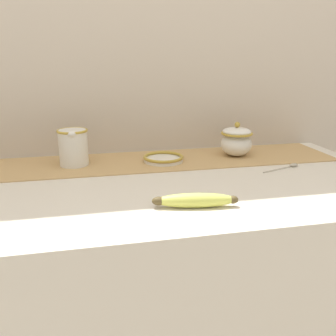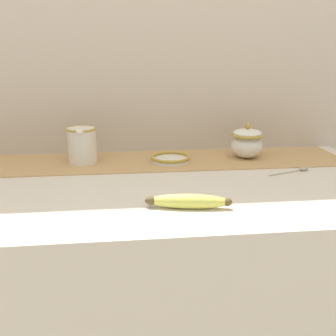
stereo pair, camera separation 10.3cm
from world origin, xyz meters
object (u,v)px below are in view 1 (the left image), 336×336
at_px(cream_pitcher, 73,146).
at_px(sugar_bowl, 236,141).
at_px(banana, 195,200).
at_px(spoon, 291,166).
at_px(small_dish, 163,158).

relative_size(cream_pitcher, sugar_bowl, 0.99).
bearing_deg(banana, spoon, 32.89).
bearing_deg(spoon, banana, -166.50).
height_order(sugar_bowl, small_dish, sugar_bowl).
distance_m(cream_pitcher, small_dish, 0.30).
relative_size(sugar_bowl, spoon, 0.82).
height_order(sugar_bowl, spoon, sugar_bowl).
xyz_separation_m(cream_pitcher, spoon, (0.69, -0.17, -0.06)).
height_order(small_dish, spoon, small_dish).
height_order(small_dish, banana, banana).
xyz_separation_m(cream_pitcher, sugar_bowl, (0.56, -0.00, -0.01)).
relative_size(sugar_bowl, banana, 0.59).
height_order(cream_pitcher, small_dish, cream_pitcher).
bearing_deg(sugar_bowl, small_dish, -175.85).
xyz_separation_m(sugar_bowl, small_dish, (-0.27, -0.02, -0.04)).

